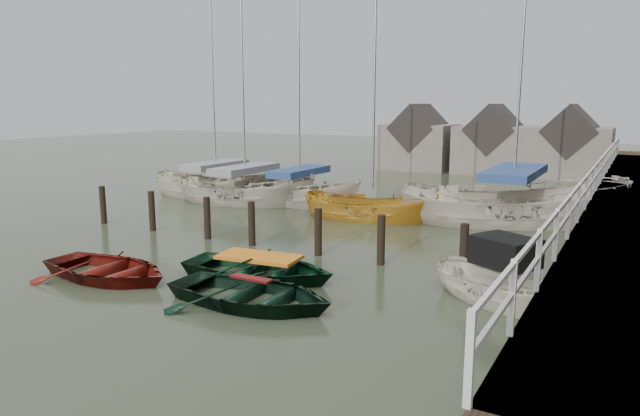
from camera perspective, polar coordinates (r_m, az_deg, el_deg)
The scene contains 12 objects.
ground at distance 15.14m, azimuth -9.86°, elevation -6.66°, with size 120.00×120.00×0.00m, color #2C3521.
mooring_pilings at distance 17.96m, azimuth -6.62°, elevation -2.21°, with size 13.72×0.22×1.80m.
far_sheds at distance 38.17m, azimuth 16.78°, elevation 6.16°, with size 14.00×4.08×4.39m.
rowboat_red at distance 15.63m, azimuth -20.40°, elevation -6.63°, with size 2.72×3.80×0.79m, color #62140E.
rowboat_green at distance 14.71m, azimuth -6.08°, elevation -7.08°, with size 2.87×4.02×0.83m, color black.
rowboat_dkgreen at distance 12.93m, azimuth -6.84°, elevation -9.59°, with size 2.81×3.93×0.81m, color black.
motorboat at distance 13.51m, azimuth 17.65°, elevation -8.57°, with size 3.87×2.88×2.18m.
sailboat_a at distance 25.81m, azimuth -7.45°, elevation 0.64°, with size 7.00×3.78×11.19m.
sailboat_b at distance 25.35m, azimuth -2.05°, elevation 0.55°, with size 6.44×2.87×11.84m.
sailboat_c at distance 22.21m, azimuth 5.24°, elevation -1.03°, with size 5.81×2.91×9.88m.
sailboat_d at distance 22.57m, azimuth 18.61°, elevation -1.24°, with size 8.91×6.17×13.86m.
sailboat_e at distance 27.93m, azimuth -10.30°, elevation 1.30°, with size 6.90×3.78×10.56m.
Camera 1 is at (9.26, -11.14, 4.41)m, focal length 32.00 mm.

